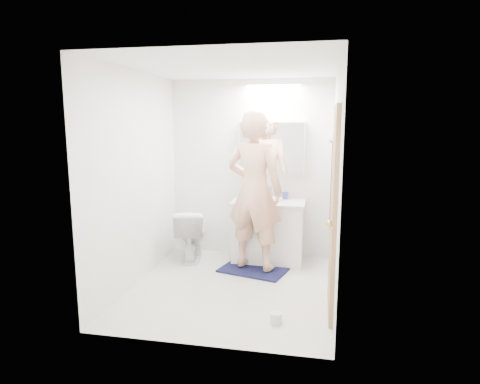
% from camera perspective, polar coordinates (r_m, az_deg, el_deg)
% --- Properties ---
extents(floor, '(2.50, 2.50, 0.00)m').
position_cam_1_polar(floor, '(4.78, -1.19, -12.99)').
color(floor, silver).
rests_on(floor, ground).
extents(ceiling, '(2.50, 2.50, 0.00)m').
position_cam_1_polar(ceiling, '(4.44, -1.31, 16.88)').
color(ceiling, white).
rests_on(ceiling, floor).
extents(wall_back, '(2.50, 0.00, 2.50)m').
position_cam_1_polar(wall_back, '(5.67, 1.45, 3.20)').
color(wall_back, white).
rests_on(wall_back, floor).
extents(wall_front, '(2.50, 0.00, 2.50)m').
position_cam_1_polar(wall_front, '(3.27, -5.93, -1.77)').
color(wall_front, white).
rests_on(wall_front, floor).
extents(wall_left, '(0.00, 2.50, 2.50)m').
position_cam_1_polar(wall_left, '(4.81, -14.16, 1.71)').
color(wall_left, white).
rests_on(wall_left, floor).
extents(wall_right, '(0.00, 2.50, 2.50)m').
position_cam_1_polar(wall_right, '(4.36, 13.03, 0.94)').
color(wall_right, white).
rests_on(wall_right, floor).
extents(vanity_cabinet, '(0.90, 0.55, 0.78)m').
position_cam_1_polar(vanity_cabinet, '(5.51, 3.91, -5.61)').
color(vanity_cabinet, white).
rests_on(vanity_cabinet, floor).
extents(countertop, '(0.95, 0.58, 0.04)m').
position_cam_1_polar(countertop, '(5.42, 3.96, -1.43)').
color(countertop, silver).
rests_on(countertop, vanity_cabinet).
extents(sink_basin, '(0.36, 0.36, 0.03)m').
position_cam_1_polar(sink_basin, '(5.44, 4.01, -1.00)').
color(sink_basin, silver).
rests_on(sink_basin, countertop).
extents(faucet, '(0.02, 0.02, 0.16)m').
position_cam_1_polar(faucet, '(5.61, 4.26, 0.01)').
color(faucet, silver).
rests_on(faucet, countertop).
extents(medicine_cabinet, '(0.88, 0.14, 0.70)m').
position_cam_1_polar(medicine_cabinet, '(5.53, 4.41, 6.12)').
color(medicine_cabinet, white).
rests_on(medicine_cabinet, wall_back).
extents(mirror_panel, '(0.84, 0.01, 0.66)m').
position_cam_1_polar(mirror_panel, '(5.46, 4.32, 6.07)').
color(mirror_panel, silver).
rests_on(mirror_panel, medicine_cabinet).
extents(toilet, '(0.50, 0.73, 0.69)m').
position_cam_1_polar(toilet, '(5.63, -6.74, -5.81)').
color(toilet, white).
rests_on(toilet, floor).
extents(bath_rug, '(0.92, 0.74, 0.02)m').
position_cam_1_polar(bath_rug, '(5.28, 1.94, -10.61)').
color(bath_rug, '#141940').
rests_on(bath_rug, floor).
extents(person, '(0.80, 0.63, 1.93)m').
position_cam_1_polar(person, '(5.02, 2.00, 0.19)').
color(person, '#DEA485').
rests_on(person, bath_rug).
extents(door, '(0.04, 0.80, 2.00)m').
position_cam_1_polar(door, '(4.05, 12.79, -2.59)').
color(door, tan).
rests_on(door, wall_right).
extents(door_knob, '(0.06, 0.06, 0.06)m').
position_cam_1_polar(door_knob, '(3.77, 12.27, -4.28)').
color(door_knob, gold).
rests_on(door_knob, door).
extents(towel, '(0.02, 0.42, 1.00)m').
position_cam_1_polar(towel, '(4.92, 12.53, 0.77)').
color(towel, '#141034').
rests_on(towel, wall_right).
extents(towel_hook, '(0.07, 0.02, 0.02)m').
position_cam_1_polar(towel_hook, '(4.86, 12.60, 6.83)').
color(towel_hook, silver).
rests_on(towel_hook, wall_right).
extents(soap_bottle_a, '(0.09, 0.09, 0.21)m').
position_cam_1_polar(soap_bottle_a, '(5.58, 1.11, 0.26)').
color(soap_bottle_a, '#D1CB87').
rests_on(soap_bottle_a, countertop).
extents(soap_bottle_b, '(0.09, 0.09, 0.17)m').
position_cam_1_polar(soap_bottle_b, '(5.60, 2.06, 0.07)').
color(soap_bottle_b, '#5EA6CA').
rests_on(soap_bottle_b, countertop).
extents(toothbrush_cup, '(0.11, 0.11, 0.09)m').
position_cam_1_polar(toothbrush_cup, '(5.54, 6.25, -0.53)').
color(toothbrush_cup, '#3B46B1').
rests_on(toothbrush_cup, countertop).
extents(toilet_paper_roll, '(0.11, 0.11, 0.10)m').
position_cam_1_polar(toilet_paper_roll, '(4.02, 5.02, -16.91)').
color(toilet_paper_roll, silver).
rests_on(toilet_paper_roll, floor).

